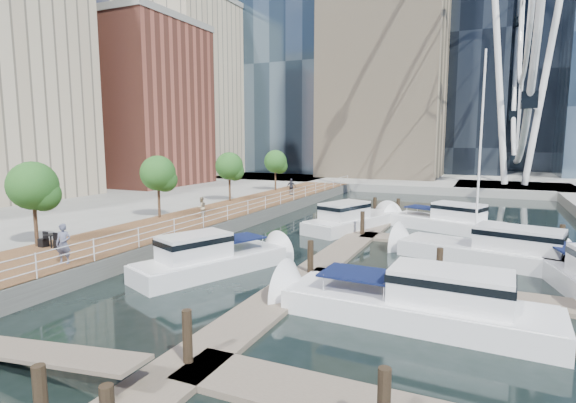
# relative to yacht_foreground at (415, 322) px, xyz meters

# --- Properties ---
(ground) EXTENTS (520.00, 520.00, 0.00)m
(ground) POSITION_rel_yacht_foreground_xyz_m (-8.64, -4.26, 0.00)
(ground) COLOR black
(ground) RESTS_ON ground
(boardwalk) EXTENTS (6.00, 60.00, 1.00)m
(boardwalk) POSITION_rel_yacht_foreground_xyz_m (-17.64, 10.74, 0.50)
(boardwalk) COLOR brown
(boardwalk) RESTS_ON ground
(seawall) EXTENTS (0.25, 60.00, 1.00)m
(seawall) POSITION_rel_yacht_foreground_xyz_m (-14.64, 10.74, 0.50)
(seawall) COLOR #595954
(seawall) RESTS_ON ground
(land_far) EXTENTS (200.00, 114.00, 1.00)m
(land_far) POSITION_rel_yacht_foreground_xyz_m (-8.64, 97.74, 0.50)
(land_far) COLOR gray
(land_far) RESTS_ON ground
(pier) EXTENTS (14.00, 12.00, 1.00)m
(pier) POSITION_rel_yacht_foreground_xyz_m (5.36, 47.74, 0.50)
(pier) COLOR gray
(pier) RESTS_ON ground
(railing) EXTENTS (0.10, 60.00, 1.05)m
(railing) POSITION_rel_yacht_foreground_xyz_m (-14.74, 10.74, 1.52)
(railing) COLOR white
(railing) RESTS_ON boardwalk
(floating_docks) EXTENTS (16.00, 34.00, 2.60)m
(floating_docks) POSITION_rel_yacht_foreground_xyz_m (-0.68, 5.72, 0.49)
(floating_docks) COLOR #6D6051
(floating_docks) RESTS_ON ground
(midrise_condos) EXTENTS (19.00, 67.00, 28.00)m
(midrise_condos) POSITION_rel_yacht_foreground_xyz_m (-42.21, 22.56, 13.42)
(midrise_condos) COLOR #BCAD8E
(midrise_condos) RESTS_ON ground
(street_trees) EXTENTS (2.60, 42.60, 4.60)m
(street_trees) POSITION_rel_yacht_foreground_xyz_m (-20.04, 9.74, 4.29)
(street_trees) COLOR #3F2B1C
(street_trees) RESTS_ON ground
(yacht_foreground) EXTENTS (10.89, 3.40, 2.15)m
(yacht_foreground) POSITION_rel_yacht_foreground_xyz_m (0.00, 0.00, 0.00)
(yacht_foreground) COLOR white
(yacht_foreground) RESTS_ON ground
(pedestrian_near) EXTENTS (0.81, 0.69, 1.89)m
(pedestrian_near) POSITION_rel_yacht_foreground_xyz_m (-15.68, -2.13, 1.94)
(pedestrian_near) COLOR #52566E
(pedestrian_near) RESTS_ON boardwalk
(pedestrian_mid) EXTENTS (0.82, 0.92, 1.56)m
(pedestrian_mid) POSITION_rel_yacht_foreground_xyz_m (-17.07, 10.86, 1.78)
(pedestrian_mid) COLOR gray
(pedestrian_mid) RESTS_ON boardwalk
(pedestrian_far) EXTENTS (1.08, 0.58, 1.75)m
(pedestrian_far) POSITION_rel_yacht_foreground_xyz_m (-16.59, 26.42, 1.87)
(pedestrian_far) COLOR #2D2F38
(pedestrian_far) RESTS_ON boardwalk
(moored_yachts) EXTENTS (22.85, 35.44, 11.50)m
(moored_yachts) POSITION_rel_yacht_foreground_xyz_m (0.97, 8.62, 0.00)
(moored_yachts) COLOR silver
(moored_yachts) RESTS_ON ground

